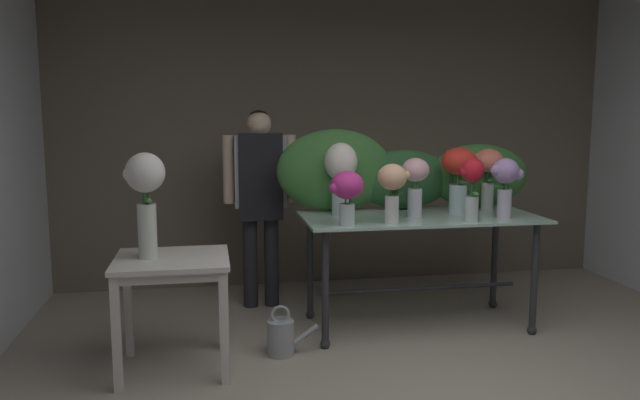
% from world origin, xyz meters
% --- Properties ---
extents(ground_plane, '(7.04, 7.04, 0.00)m').
position_xyz_m(ground_plane, '(0.00, 1.60, 0.00)').
color(ground_plane, '#9E9384').
extents(wall_back, '(5.32, 0.12, 2.87)m').
position_xyz_m(wall_back, '(0.00, 3.20, 1.44)').
color(wall_back, '#706656').
rests_on(wall_back, ground).
extents(display_table_glass, '(1.74, 0.85, 0.86)m').
position_xyz_m(display_table_glass, '(0.33, 1.76, 0.71)').
color(display_table_glass, '#AAD2BF').
rests_on(display_table_glass, ground).
extents(side_table_white, '(0.70, 0.63, 0.72)m').
position_xyz_m(side_table_white, '(-1.44, 1.27, 0.63)').
color(side_table_white, silver).
rests_on(side_table_white, ground).
extents(florist, '(0.59, 0.24, 1.63)m').
position_xyz_m(florist, '(-0.79, 2.46, 1.00)').
color(florist, '#232328').
rests_on(florist, ground).
extents(foliage_backdrop, '(2.04, 0.30, 0.63)m').
position_xyz_m(foliage_backdrop, '(0.29, 2.07, 1.13)').
color(foliage_backdrop, '#387033').
rests_on(foliage_backdrop, display_table_glass).
extents(vase_blush_dahlias, '(0.20, 0.20, 0.43)m').
position_xyz_m(vase_blush_dahlias, '(0.26, 1.69, 1.12)').
color(vase_blush_dahlias, silver).
rests_on(vase_blush_dahlias, display_table_glass).
extents(vase_ivory_carnations, '(0.24, 0.24, 0.54)m').
position_xyz_m(vase_ivory_carnations, '(-0.24, 1.90, 1.18)').
color(vase_ivory_carnations, silver).
rests_on(vase_ivory_carnations, display_table_glass).
extents(vase_scarlet_roses, '(0.26, 0.26, 0.50)m').
position_xyz_m(vase_scarlet_roses, '(0.64, 1.80, 1.17)').
color(vase_scarlet_roses, silver).
rests_on(vase_scarlet_roses, display_table_glass).
extents(vase_peach_peonies, '(0.22, 0.20, 0.41)m').
position_xyz_m(vase_peach_peonies, '(0.03, 1.48, 1.12)').
color(vase_peach_peonies, silver).
rests_on(vase_peach_peonies, display_table_glass).
extents(vase_magenta_freesia, '(0.24, 0.22, 0.37)m').
position_xyz_m(vase_magenta_freesia, '(-0.29, 1.45, 1.09)').
color(vase_magenta_freesia, silver).
rests_on(vase_magenta_freesia, display_table_glass).
extents(vase_lilac_stock, '(0.25, 0.19, 0.43)m').
position_xyz_m(vase_lilac_stock, '(0.90, 1.55, 1.12)').
color(vase_lilac_stock, silver).
rests_on(vase_lilac_stock, display_table_glass).
extents(vase_coral_hydrangea, '(0.22, 0.22, 0.48)m').
position_xyz_m(vase_coral_hydrangea, '(0.92, 1.90, 1.17)').
color(vase_coral_hydrangea, silver).
rests_on(vase_coral_hydrangea, display_table_glass).
extents(vase_crimson_tulips, '(0.17, 0.16, 0.44)m').
position_xyz_m(vase_crimson_tulips, '(0.59, 1.44, 1.12)').
color(vase_crimson_tulips, silver).
rests_on(vase_crimson_tulips, display_table_glass).
extents(vase_white_roses_tall, '(0.25, 0.24, 0.65)m').
position_xyz_m(vase_white_roses_tall, '(-1.58, 1.27, 1.14)').
color(vase_white_roses_tall, silver).
rests_on(vase_white_roses_tall, side_table_white).
extents(watering_can, '(0.35, 0.18, 0.34)m').
position_xyz_m(watering_can, '(-0.75, 1.37, 0.13)').
color(watering_can, '#999EA3').
rests_on(watering_can, ground).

